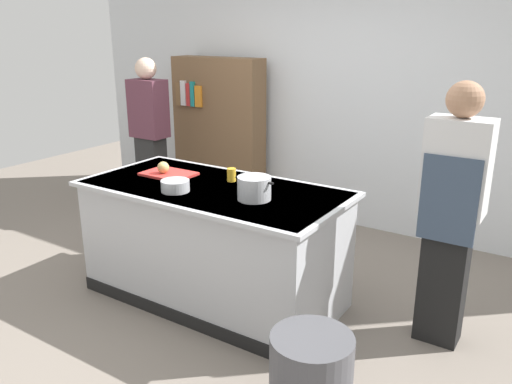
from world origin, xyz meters
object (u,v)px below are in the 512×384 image
(juice_cup, at_px, (231,175))
(bookshelf, at_px, (219,134))
(trash_bin, at_px, (311,384))
(mixing_bowl, at_px, (175,186))
(person_guest, at_px, (150,136))
(person_chef, at_px, (451,211))
(stock_pot, at_px, (254,188))
(onion, at_px, (163,167))

(juice_cup, distance_m, bookshelf, 2.08)
(bookshelf, bearing_deg, trash_bin, -46.02)
(trash_bin, height_order, bookshelf, bookshelf)
(mixing_bowl, relative_size, person_guest, 0.12)
(trash_bin, bearing_deg, mixing_bowl, 156.38)
(person_chef, relative_size, bookshelf, 1.01)
(stock_pot, xyz_separation_m, person_guest, (-2.07, 1.15, -0.07))
(mixing_bowl, height_order, bookshelf, bookshelf)
(bookshelf, bearing_deg, person_chef, -26.35)
(onion, relative_size, stock_pot, 0.31)
(mixing_bowl, distance_m, trash_bin, 1.68)
(trash_bin, distance_m, person_chef, 1.41)
(stock_pot, height_order, trash_bin, stock_pot)
(stock_pot, bearing_deg, mixing_bowl, -165.02)
(stock_pot, xyz_separation_m, trash_bin, (0.85, -0.77, -0.70))
(stock_pot, bearing_deg, trash_bin, -42.38)
(juice_cup, bearing_deg, trash_bin, -40.30)
(onion, height_order, stock_pot, stock_pot)
(juice_cup, xyz_separation_m, person_guest, (-1.69, 0.88, -0.04))
(onion, relative_size, juice_cup, 0.92)
(onion, distance_m, mixing_bowl, 0.43)
(mixing_bowl, distance_m, person_guest, 1.98)
(juice_cup, height_order, trash_bin, juice_cup)
(trash_bin, distance_m, person_guest, 3.55)
(trash_bin, bearing_deg, stock_pot, 137.62)
(trash_bin, distance_m, bookshelf, 3.72)
(juice_cup, height_order, bookshelf, bookshelf)
(onion, bearing_deg, bookshelf, 114.01)
(juice_cup, xyz_separation_m, person_chef, (1.57, 0.17, -0.04))
(bookshelf, bearing_deg, mixing_bowl, -60.69)
(stock_pot, xyz_separation_m, bookshelf, (-1.71, 1.87, -0.13))
(trash_bin, relative_size, person_chef, 0.32)
(mixing_bowl, xyz_separation_m, juice_cup, (0.19, 0.42, 0.01))
(juice_cup, relative_size, person_chef, 0.06)
(mixing_bowl, distance_m, bookshelf, 2.32)
(mixing_bowl, xyz_separation_m, person_guest, (-1.50, 1.30, -0.03))
(onion, distance_m, bookshelf, 1.94)
(mixing_bowl, bearing_deg, bookshelf, 119.31)
(onion, height_order, bookshelf, bookshelf)
(stock_pot, distance_m, person_chef, 1.27)
(onion, distance_m, juice_cup, 0.56)
(person_chef, height_order, person_guest, same)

